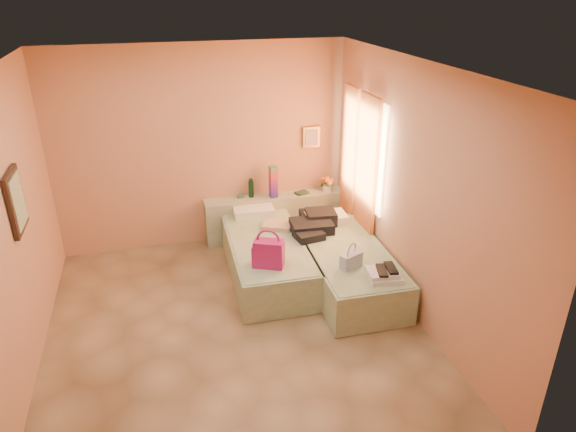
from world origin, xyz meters
name	(u,v)px	position (x,y,z in m)	size (l,w,h in m)	color
ground	(236,330)	(0.00, 0.00, 0.00)	(4.50, 4.50, 0.00)	tan
room_walls	(239,158)	(0.21, 0.57, 1.79)	(4.02, 4.51, 2.81)	tan
headboard_ledge	(275,216)	(0.98, 2.10, 0.33)	(2.05, 0.30, 0.65)	#ADB392
bed_left	(267,257)	(0.60, 1.05, 0.25)	(0.90, 2.00, 0.50)	#ABBD98
bed_right	(346,267)	(1.50, 0.55, 0.25)	(0.90, 2.00, 0.50)	#ABBD98
water_bottle	(251,188)	(0.64, 2.15, 0.78)	(0.08, 0.08, 0.27)	#12331B
rainbow_box	(273,182)	(0.95, 2.07, 0.88)	(0.10, 0.10, 0.46)	#B2156A
small_dish	(241,196)	(0.49, 2.18, 0.66)	(0.11, 0.11, 0.03)	#437C60
green_book	(302,193)	(1.38, 2.07, 0.67)	(0.18, 0.13, 0.03)	#23422C
flower_vase	(327,183)	(1.75, 2.04, 0.79)	(0.22, 0.22, 0.28)	silver
magenta_handbag	(268,253)	(0.48, 0.43, 0.67)	(0.35, 0.20, 0.33)	#B2156A
khaki_garment	(277,225)	(0.82, 1.38, 0.53)	(0.37, 0.30, 0.06)	tan
clothes_pile	(315,224)	(1.28, 1.16, 0.59)	(0.59, 0.59, 0.18)	black
blue_handbag	(351,260)	(1.38, 0.15, 0.59)	(0.27, 0.12, 0.17)	#39518A
towel_stack	(385,275)	(1.64, -0.19, 0.55)	(0.35, 0.30, 0.10)	white
sandal_pair	(387,270)	(1.67, -0.19, 0.61)	(0.20, 0.26, 0.03)	black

